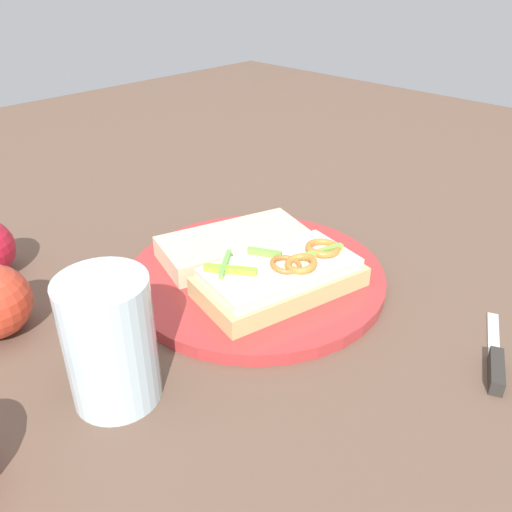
% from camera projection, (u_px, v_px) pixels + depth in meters
% --- Properties ---
extents(ground_plane, '(2.00, 2.00, 0.00)m').
position_uv_depth(ground_plane, '(256.00, 281.00, 0.63)').
color(ground_plane, brown).
rests_on(ground_plane, ground).
extents(plate, '(0.30, 0.30, 0.01)m').
position_uv_depth(plate, '(256.00, 276.00, 0.62)').
color(plate, '#B03232').
rests_on(plate, ground_plane).
extents(sandwich, '(0.13, 0.19, 0.04)m').
position_uv_depth(sandwich, '(281.00, 276.00, 0.58)').
color(sandwich, tan).
rests_on(sandwich, plate).
extents(bread_slice_side, '(0.14, 0.19, 0.03)m').
position_uv_depth(bread_slice_side, '(235.00, 245.00, 0.65)').
color(bread_slice_side, beige).
rests_on(bread_slice_side, plate).
extents(drinking_glass, '(0.08, 0.08, 0.12)m').
position_uv_depth(drinking_glass, '(110.00, 341.00, 0.44)').
color(drinking_glass, silver).
rests_on(drinking_glass, ground_plane).
extents(knife, '(0.06, 0.12, 0.01)m').
position_uv_depth(knife, '(495.00, 360.00, 0.50)').
color(knife, silver).
rests_on(knife, ground_plane).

